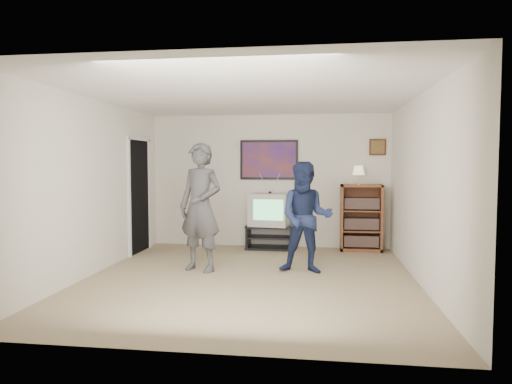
% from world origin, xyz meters
% --- Properties ---
extents(room_shell, '(4.51, 5.00, 2.51)m').
position_xyz_m(room_shell, '(0.00, 0.35, 1.25)').
color(room_shell, '#867455').
rests_on(room_shell, ground).
extents(media_stand, '(0.88, 0.49, 0.44)m').
position_xyz_m(media_stand, '(0.04, 2.23, 0.22)').
color(media_stand, black).
rests_on(media_stand, room_shell).
extents(crt_television, '(0.78, 0.68, 0.60)m').
position_xyz_m(crt_television, '(0.04, 2.23, 0.73)').
color(crt_television, '#B1B2AC').
rests_on(crt_television, media_stand).
extents(bookshelf, '(0.73, 0.42, 1.20)m').
position_xyz_m(bookshelf, '(1.70, 2.28, 0.60)').
color(bookshelf, brown).
rests_on(bookshelf, room_shell).
extents(table_lamp, '(0.22, 0.22, 0.34)m').
position_xyz_m(table_lamp, '(1.64, 2.24, 1.37)').
color(table_lamp, beige).
rests_on(table_lamp, bookshelf).
extents(person_tall, '(0.80, 0.66, 1.88)m').
position_xyz_m(person_tall, '(-0.79, 0.38, 0.94)').
color(person_tall, '#3E3F42').
rests_on(person_tall, room_shell).
extents(person_short, '(0.82, 0.66, 1.61)m').
position_xyz_m(person_short, '(0.75, 0.46, 0.80)').
color(person_short, '#1A2448').
rests_on(person_short, room_shell).
extents(controller_left, '(0.08, 0.13, 0.04)m').
position_xyz_m(controller_left, '(-0.75, 0.58, 1.12)').
color(controller_left, white).
rests_on(controller_left, person_tall).
extents(controller_right, '(0.05, 0.13, 0.04)m').
position_xyz_m(controller_right, '(0.76, 0.74, 1.00)').
color(controller_right, white).
rests_on(controller_right, person_short).
extents(poster, '(1.10, 0.03, 0.75)m').
position_xyz_m(poster, '(0.00, 2.48, 1.65)').
color(poster, black).
rests_on(poster, room_shell).
extents(air_vent, '(0.28, 0.02, 0.14)m').
position_xyz_m(air_vent, '(-0.55, 2.48, 1.95)').
color(air_vent, white).
rests_on(air_vent, room_shell).
extents(small_picture, '(0.30, 0.03, 0.30)m').
position_xyz_m(small_picture, '(2.00, 2.48, 1.88)').
color(small_picture, '#482517').
rests_on(small_picture, room_shell).
extents(doorway, '(0.03, 0.85, 2.00)m').
position_xyz_m(doorway, '(-2.23, 1.60, 1.00)').
color(doorway, black).
rests_on(doorway, room_shell).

